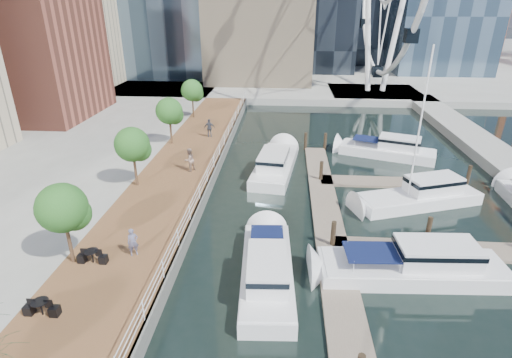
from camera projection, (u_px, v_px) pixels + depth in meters
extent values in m
plane|color=black|center=(282.00, 345.00, 17.68)|extent=(520.00, 520.00, 0.00)
cube|color=brown|center=(172.00, 186.00, 31.78)|extent=(6.00, 60.00, 1.00)
cube|color=#595954|center=(209.00, 187.00, 31.57)|extent=(0.25, 60.00, 1.00)
cube|color=gray|center=(288.00, 56.00, 110.50)|extent=(200.00, 114.00, 1.00)
cube|color=gray|center=(374.00, 94.00, 63.94)|extent=(14.00, 12.00, 1.00)
cube|color=#6D6051|center=(329.00, 229.00, 26.55)|extent=(2.00, 32.00, 0.20)
cube|color=#6D6051|center=(431.00, 250.00, 24.32)|extent=(12.00, 2.00, 0.20)
cube|color=#6D6051|center=(393.00, 182.00, 33.44)|extent=(12.00, 2.00, 0.20)
cube|color=brown|center=(30.00, 30.00, 46.30)|extent=(12.00, 14.00, 20.00)
cylinder|color=white|center=(368.00, 2.00, 58.65)|extent=(0.80, 0.80, 26.00)
cylinder|color=white|center=(403.00, 2.00, 58.30)|extent=(0.80, 0.80, 26.00)
cylinder|color=#3F2B1C|center=(70.00, 243.00, 21.22)|extent=(0.20, 0.20, 2.40)
sphere|color=#265B1E|center=(62.00, 208.00, 20.37)|extent=(2.60, 2.60, 2.60)
cylinder|color=#3F2B1C|center=(136.00, 171.00, 30.34)|extent=(0.20, 0.20, 2.40)
sphere|color=#265B1E|center=(132.00, 144.00, 29.49)|extent=(2.60, 2.60, 2.60)
cylinder|color=#3F2B1C|center=(171.00, 132.00, 39.46)|extent=(0.20, 0.20, 2.40)
sphere|color=#265B1E|center=(169.00, 111.00, 38.61)|extent=(2.60, 2.60, 2.60)
cylinder|color=#3F2B1C|center=(193.00, 108.00, 48.58)|extent=(0.20, 0.20, 2.40)
sphere|color=#265B1E|center=(192.00, 90.00, 47.73)|extent=(2.60, 2.60, 2.60)
imported|color=#52526D|center=(133.00, 242.00, 21.97)|extent=(0.71, 0.64, 1.63)
imported|color=gray|center=(189.00, 160.00, 33.01)|extent=(1.17, 1.22, 1.98)
imported|color=#363944|center=(210.00, 128.00, 41.50)|extent=(1.16, 0.56, 1.92)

